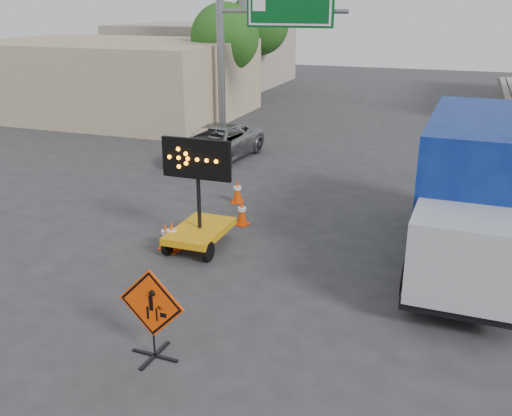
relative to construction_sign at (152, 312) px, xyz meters
The scene contains 14 objects.
ground 0.91m from the construction_sign, 119.44° to the left, with size 100.00×100.00×0.00m, color #2D2D30.
storefront_left_near 24.45m from the construction_sign, 124.99° to the left, with size 14.00×10.00×4.00m, color tan.
storefront_left_far 37.20m from the construction_sign, 113.81° to the left, with size 12.00×10.00×4.40m, color #A89A8C.
highway_gantry 18.97m from the construction_sign, 103.88° to the left, with size 6.18×0.38×6.90m.
tree_left_near 23.65m from the construction_sign, 109.99° to the left, with size 3.71×3.71×6.03m.
tree_left_far 31.55m from the construction_sign, 106.70° to the left, with size 4.10×4.10×6.66m.
construction_sign is the anchor object (origin of this frame).
arrow_board 4.87m from the construction_sign, 105.94° to the left, with size 1.81×2.02×2.87m.
pickup_truck 13.52m from the construction_sign, 109.41° to the left, with size 2.27×4.92×1.37m, color #9EA0A5.
box_truck 8.04m from the construction_sign, 50.74° to the left, with size 2.44×7.32×3.46m.
cone_a 4.69m from the construction_sign, 114.33° to the left, with size 0.46×0.46×0.80m.
cone_b 4.86m from the construction_sign, 116.33° to the left, with size 0.42×0.42×0.70m.
cone_c 6.62m from the construction_sign, 98.00° to the left, with size 0.47×0.47×0.73m.
cone_d 8.46m from the construction_sign, 101.99° to the left, with size 0.49×0.49×0.75m.
Camera 1 is at (4.70, -7.52, 5.95)m, focal length 40.00 mm.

